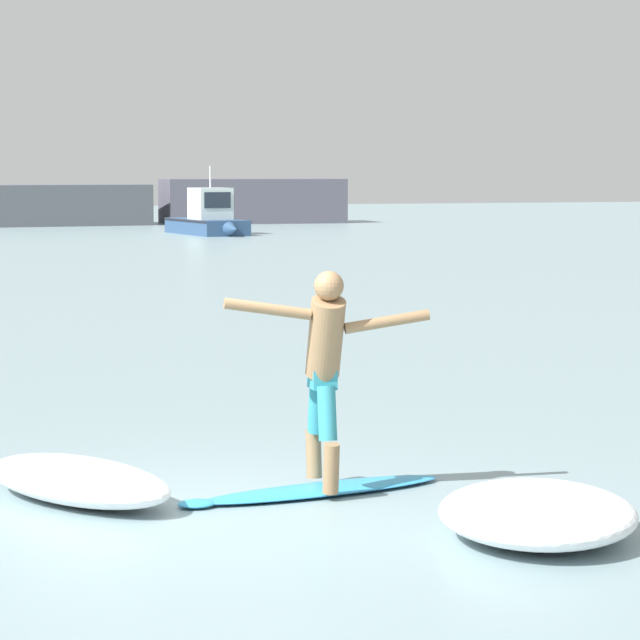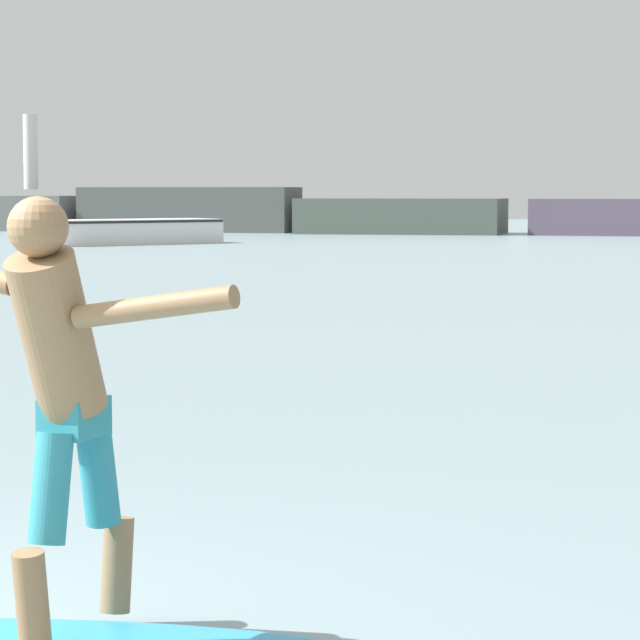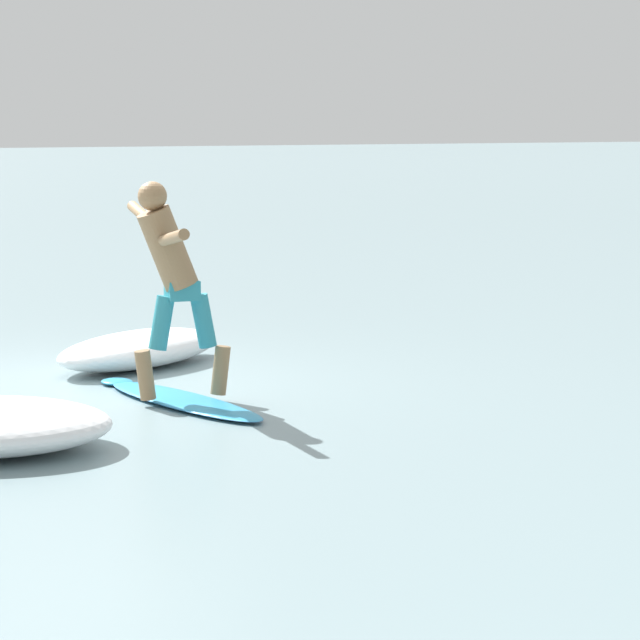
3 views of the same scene
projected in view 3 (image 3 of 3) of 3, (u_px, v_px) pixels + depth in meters
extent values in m
plane|color=#7D979C|center=(73.00, 388.00, 13.28)|extent=(200.00, 200.00, 0.00)
ellipsoid|color=#3098CA|center=(184.00, 401.00, 12.55)|extent=(2.26, 0.84, 0.06)
ellipsoid|color=#3098CA|center=(117.00, 382.00, 13.44)|extent=(0.35, 0.32, 0.05)
ellipsoid|color=#2870B2|center=(184.00, 401.00, 12.55)|extent=(2.27, 0.86, 0.03)
cone|color=black|center=(245.00, 430.00, 11.84)|extent=(0.06, 0.06, 0.14)
cone|color=black|center=(248.00, 424.00, 12.04)|extent=(0.06, 0.06, 0.14)
cone|color=black|center=(219.00, 429.00, 11.88)|extent=(0.06, 0.06, 0.14)
cylinder|color=olive|center=(145.00, 375.00, 12.40)|extent=(0.15, 0.19, 0.42)
cylinder|color=teal|center=(162.00, 323.00, 12.40)|extent=(0.17, 0.24, 0.46)
cylinder|color=olive|center=(221.00, 370.00, 12.63)|extent=(0.15, 0.19, 0.42)
cylinder|color=teal|center=(203.00, 321.00, 12.52)|extent=(0.17, 0.24, 0.46)
cube|color=teal|center=(182.00, 290.00, 12.42)|extent=(0.23, 0.28, 0.16)
cylinder|color=olive|center=(167.00, 249.00, 12.33)|extent=(0.33, 0.53, 0.72)
sphere|color=olive|center=(152.00, 196.00, 12.23)|extent=(0.24, 0.24, 0.24)
cylinder|color=olive|center=(174.00, 238.00, 11.83)|extent=(0.71, 0.21, 0.21)
cylinder|color=olive|center=(142.00, 214.00, 12.72)|extent=(0.71, 0.18, 0.20)
ellipsoid|color=white|center=(139.00, 349.00, 14.41)|extent=(1.74, 2.21, 0.34)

